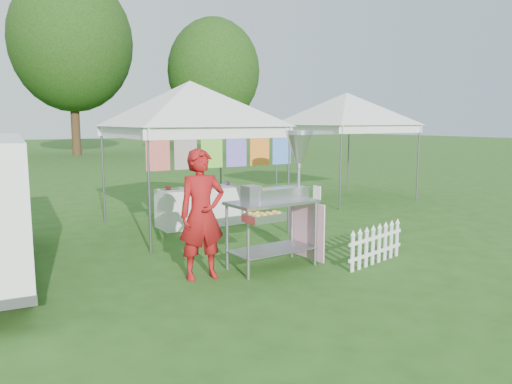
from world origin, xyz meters
TOP-DOWN VIEW (x-y plane):
  - ground at (0.00, 0.00)m, footprint 120.00×120.00m
  - canopy_main at (0.00, 3.49)m, footprint 4.24×4.24m
  - canopy_right at (5.50, 5.00)m, footprint 4.24×4.24m
  - tree_mid at (3.00, 28.00)m, footprint 7.60×7.60m
  - tree_right at (10.00, 22.00)m, footprint 5.60×5.60m
  - donut_cart at (0.06, 0.30)m, footprint 1.48×1.08m
  - vendor at (-1.27, 0.38)m, footprint 0.70×0.50m
  - picket_fence at (1.33, -0.39)m, footprint 1.41×0.34m
  - display_table at (0.27, 3.66)m, footprint 1.80×0.70m

SIDE VIEW (x-z plane):
  - ground at x=0.00m, z-range 0.00..0.00m
  - picket_fence at x=1.33m, z-range 0.01..0.57m
  - display_table at x=0.27m, z-range 0.00..0.81m
  - vendor at x=-1.27m, z-range 0.00..1.83m
  - donut_cart at x=0.06m, z-range 0.18..2.24m
  - canopy_main at x=0.00m, z-range 1.26..4.71m
  - canopy_right at x=5.50m, z-range 1.27..4.72m
  - tree_right at x=10.00m, z-range 0.97..9.39m
  - tree_mid at x=3.00m, z-range 1.38..12.90m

